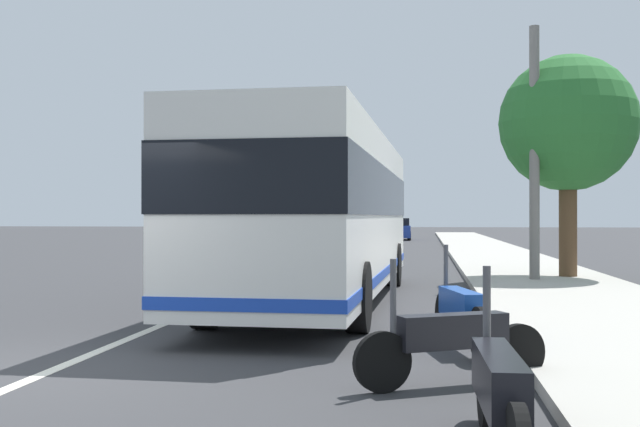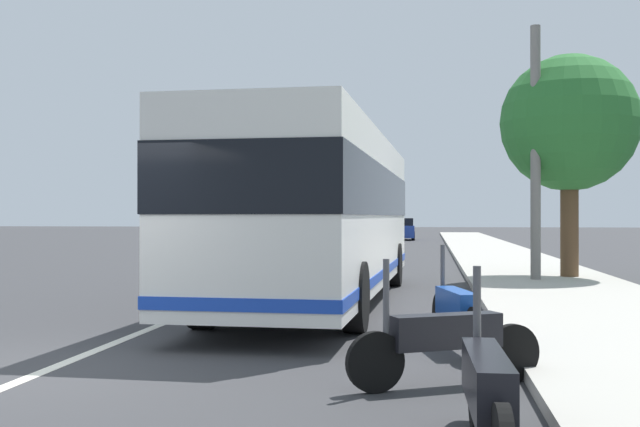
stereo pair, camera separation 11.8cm
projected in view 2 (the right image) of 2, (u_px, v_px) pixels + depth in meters
name	position (u px, v px, depth m)	size (l,w,h in m)	color
ground_plane	(43.00, 372.00, 7.89)	(220.00, 220.00, 0.00)	#38383A
sidewalk_curb	(553.00, 286.00, 16.81)	(110.00, 3.60, 0.14)	#B2ADA3
lane_divider_line	(258.00, 285.00, 17.78)	(110.00, 0.16, 0.01)	silver
coach_bus	(321.00, 210.00, 14.28)	(11.34, 2.80, 3.11)	silver
motorcycle_mid_row	(487.00, 392.00, 4.95)	(2.33, 0.27, 1.26)	black
motorcycle_by_tree	(445.00, 340.00, 7.18)	(1.00, 1.85, 1.23)	black
motorcycle_far_end	(456.00, 311.00, 9.19)	(2.13, 0.59, 1.26)	black
car_side_street	(314.00, 234.00, 39.21)	(4.34, 2.06, 1.48)	silver
car_far_distant	(401.00, 230.00, 52.48)	(4.23, 2.03, 1.52)	navy
car_behind_bus	(334.00, 231.00, 48.85)	(4.51, 1.89, 1.49)	#2D7238
roadside_tree_mid_block	(569.00, 124.00, 18.76)	(3.40, 3.40, 5.66)	brown
utility_pole	(536.00, 155.00, 17.88)	(0.24, 0.24, 6.17)	slate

